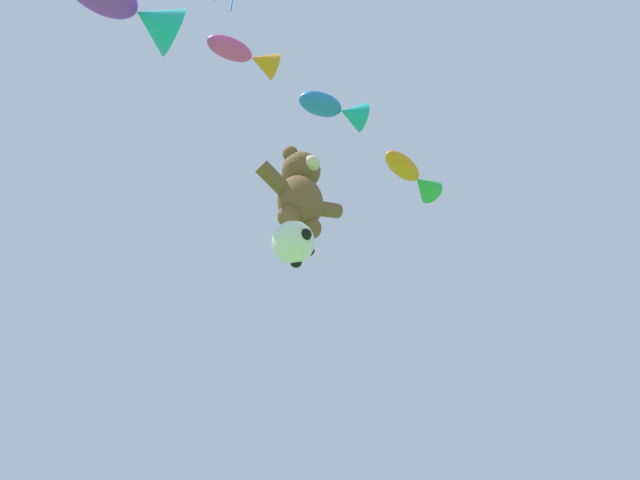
{
  "coord_description": "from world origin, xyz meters",
  "views": [
    {
      "loc": [
        -4.16,
        -1.39,
        1.03
      ],
      "look_at": [
        0.95,
        4.67,
        7.79
      ],
      "focal_mm": 35.0,
      "sensor_mm": 36.0,
      "label": 1
    }
  ],
  "objects_px": {
    "fish_kite_magenta": "(247,55)",
    "fish_kite_tangerine": "(413,176)",
    "soccer_ball_kite": "(294,242)",
    "fish_kite_cobalt": "(336,109)",
    "fish_kite_violet": "(129,7)",
    "teddy_bear_kite": "(301,191)"
  },
  "relations": [
    {
      "from": "teddy_bear_kite",
      "to": "soccer_ball_kite",
      "type": "bearing_deg",
      "value": -142.58
    },
    {
      "from": "teddy_bear_kite",
      "to": "fish_kite_magenta",
      "type": "relative_size",
      "value": 1.28
    },
    {
      "from": "teddy_bear_kite",
      "to": "fish_kite_cobalt",
      "type": "relative_size",
      "value": 1.25
    },
    {
      "from": "fish_kite_violet",
      "to": "fish_kite_cobalt",
      "type": "bearing_deg",
      "value": -12.55
    },
    {
      "from": "fish_kite_tangerine",
      "to": "fish_kite_cobalt",
      "type": "relative_size",
      "value": 1.12
    },
    {
      "from": "fish_kite_magenta",
      "to": "teddy_bear_kite",
      "type": "bearing_deg",
      "value": 1.7
    },
    {
      "from": "fish_kite_magenta",
      "to": "fish_kite_tangerine",
      "type": "bearing_deg",
      "value": -1.76
    },
    {
      "from": "fish_kite_violet",
      "to": "fish_kite_tangerine",
      "type": "bearing_deg",
      "value": -6.67
    },
    {
      "from": "fish_kite_cobalt",
      "to": "fish_kite_magenta",
      "type": "bearing_deg",
      "value": 171.61
    },
    {
      "from": "fish_kite_tangerine",
      "to": "teddy_bear_kite",
      "type": "bearing_deg",
      "value": 176.57
    },
    {
      "from": "fish_kite_cobalt",
      "to": "teddy_bear_kite",
      "type": "bearing_deg",
      "value": 149.82
    },
    {
      "from": "teddy_bear_kite",
      "to": "fish_kite_tangerine",
      "type": "xyz_separation_m",
      "value": [
        3.21,
        -0.19,
        2.43
      ]
    },
    {
      "from": "fish_kite_violet",
      "to": "soccer_ball_kite",
      "type": "bearing_deg",
      "value": -13.53
    },
    {
      "from": "teddy_bear_kite",
      "to": "fish_kite_magenta",
      "type": "xyz_separation_m",
      "value": [
        -1.54,
        -0.05,
        2.92
      ]
    },
    {
      "from": "soccer_ball_kite",
      "to": "fish_kite_cobalt",
      "type": "bearing_deg",
      "value": -8.68
    },
    {
      "from": "teddy_bear_kite",
      "to": "fish_kite_tangerine",
      "type": "bearing_deg",
      "value": -3.43
    },
    {
      "from": "soccer_ball_kite",
      "to": "fish_kite_violet",
      "type": "xyz_separation_m",
      "value": [
        -3.59,
        0.86,
        4.63
      ]
    },
    {
      "from": "fish_kite_violet",
      "to": "fish_kite_magenta",
      "type": "bearing_deg",
      "value": -16.29
    },
    {
      "from": "soccer_ball_kite",
      "to": "fish_kite_cobalt",
      "type": "relative_size",
      "value": 0.5
    },
    {
      "from": "fish_kite_tangerine",
      "to": "fish_kite_violet",
      "type": "bearing_deg",
      "value": 173.33
    },
    {
      "from": "soccer_ball_kite",
      "to": "fish_kite_magenta",
      "type": "relative_size",
      "value": 0.51
    },
    {
      "from": "fish_kite_cobalt",
      "to": "fish_kite_violet",
      "type": "xyz_separation_m",
      "value": [
        -4.52,
        1.0,
        0.42
      ]
    }
  ]
}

